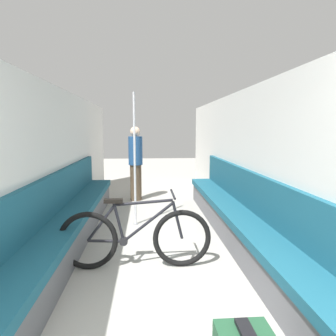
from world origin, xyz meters
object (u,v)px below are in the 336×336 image
object	(u,v)px
bicycle	(135,238)
passenger_standing	(136,163)
grab_pole_near	(135,162)
bench_seat_row_right	(239,220)
bench_seat_row_left	(68,224)

from	to	relation	value
bicycle	passenger_standing	bearing A→B (deg)	107.60
bicycle	grab_pole_near	distance (m)	1.70
bicycle	passenger_standing	world-z (taller)	passenger_standing
passenger_standing	grab_pole_near	bearing A→B (deg)	-154.39
bench_seat_row_right	bicycle	size ratio (longest dim) A/B	3.01
passenger_standing	bicycle	bearing A→B (deg)	-154.20
bench_seat_row_right	passenger_standing	size ratio (longest dim) A/B	3.19
bicycle	bench_seat_row_right	bearing A→B (deg)	41.63
bench_seat_row_left	grab_pole_near	world-z (taller)	grab_pole_near
bench_seat_row_left	bicycle	bearing A→B (deg)	-36.57
bench_seat_row_left	passenger_standing	world-z (taller)	passenger_standing
bicycle	grab_pole_near	xyz separation A→B (m)	(-0.05, 1.55, 0.68)
bicycle	grab_pole_near	size ratio (longest dim) A/B	0.80
grab_pole_near	passenger_standing	distance (m)	1.70
bench_seat_row_right	bicycle	xyz separation A→B (m)	(-1.39, -0.67, 0.03)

